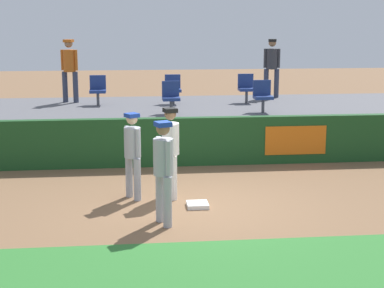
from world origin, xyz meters
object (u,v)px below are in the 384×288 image
object	(u,v)px
spectator_capped	(272,64)
player_runner_visitor	(133,150)
seat_front_right	(263,94)
player_fielder_home	(171,146)
first_base	(198,205)
seat_front_center	(171,96)
spectator_hooded	(69,66)
player_coach_visitor	(163,166)
seat_back_left	(98,88)
seat_back_right	(246,87)
seat_back_center	(173,88)

from	to	relation	value
spectator_capped	player_runner_visitor	bearing A→B (deg)	70.14
seat_front_right	player_fielder_home	bearing A→B (deg)	-124.05
first_base	seat_front_center	distance (m)	4.91
spectator_capped	spectator_hooded	bearing A→B (deg)	16.56
spectator_hooded	player_coach_visitor	bearing A→B (deg)	122.95
seat_back_left	spectator_hooded	world-z (taller)	spectator_hooded
seat_front_center	seat_back_left	bearing A→B (deg)	137.51
first_base	seat_back_right	size ratio (longest dim) A/B	0.48
seat_back_left	player_coach_visitor	bearing A→B (deg)	-78.92
seat_back_center	seat_front_center	bearing A→B (deg)	-95.86
seat_front_right	spectator_hooded	size ratio (longest dim) A/B	0.46
player_coach_visitor	seat_front_center	bearing A→B (deg)	154.46
player_runner_visitor	seat_front_right	distance (m)	5.33
player_coach_visitor	seat_back_center	xyz separation A→B (m)	(0.71, 7.38, 0.47)
seat_back_left	spectator_hooded	xyz separation A→B (m)	(-0.83, 0.63, 0.59)
seat_front_center	spectator_capped	bearing A→B (deg)	40.65
player_coach_visitor	seat_front_center	xyz separation A→B (m)	(0.52, 5.58, 0.47)
spectator_hooded	spectator_capped	bearing A→B (deg)	-158.86
first_base	player_runner_visitor	world-z (taller)	player_runner_visitor
seat_back_left	seat_back_center	bearing A→B (deg)	-0.00
player_coach_visitor	seat_back_center	world-z (taller)	seat_back_center
player_fielder_home	seat_front_center	size ratio (longest dim) A/B	2.13
seat_back_right	player_coach_visitor	bearing A→B (deg)	-111.16
spectator_hooded	spectator_capped	size ratio (longest dim) A/B	1.02
seat_back_right	spectator_hooded	world-z (taller)	spectator_hooded
seat_front_center	seat_back_right	xyz separation A→B (m)	(2.34, 1.80, 0.00)
seat_back_left	seat_back_right	size ratio (longest dim) A/B	1.00
seat_front_center	spectator_hooded	xyz separation A→B (m)	(-2.80, 2.43, 0.59)
seat_back_right	seat_front_right	distance (m)	1.80
player_coach_visitor	seat_front_right	xyz separation A→B (m)	(2.94, 5.58, 0.47)
player_runner_visitor	spectator_capped	xyz separation A→B (m)	(4.36, 6.89, 1.10)
seat_back_left	spectator_hooded	bearing A→B (deg)	142.98
seat_front_center	spectator_capped	size ratio (longest dim) A/B	0.47
seat_back_center	spectator_capped	size ratio (longest dim) A/B	0.47
seat_front_right	spectator_capped	world-z (taller)	spectator_capped
player_coach_visitor	player_runner_visitor	bearing A→B (deg)	177.94
seat_back_right	spectator_hooded	xyz separation A→B (m)	(-5.13, 0.63, 0.59)
seat_back_left	seat_back_right	world-z (taller)	same
player_fielder_home	player_runner_visitor	distance (m)	0.74
first_base	seat_back_left	distance (m)	6.98
spectator_hooded	player_runner_visitor	bearing A→B (deg)	122.39
seat_front_right	spectator_hooded	xyz separation A→B (m)	(-5.22, 2.43, 0.59)
first_base	spectator_hooded	world-z (taller)	spectator_hooded
seat_back_left	seat_back_right	xyz separation A→B (m)	(4.30, -0.00, -0.00)
player_fielder_home	spectator_capped	distance (m)	7.85
seat_back_center	player_fielder_home	bearing A→B (deg)	-94.67
player_runner_visitor	player_coach_visitor	size ratio (longest dim) A/B	0.95
seat_back_left	spectator_capped	xyz separation A→B (m)	(5.30, 1.06, 0.58)
spectator_hooded	seat_back_left	bearing A→B (deg)	160.05
player_coach_visitor	seat_back_left	distance (m)	7.53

